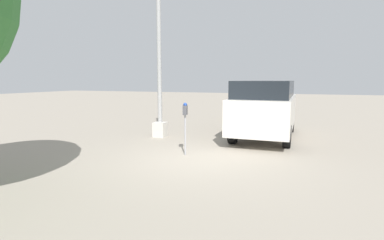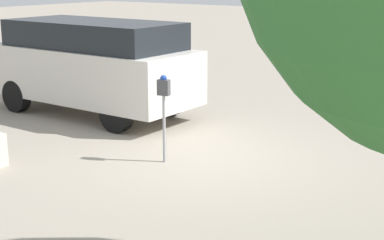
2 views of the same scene
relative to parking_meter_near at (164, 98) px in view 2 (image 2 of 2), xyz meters
The scene contains 3 objects.
ground_plane 1.21m from the parking_meter_near, 129.11° to the right, with size 80.00×80.00×0.00m, color gray.
parking_meter_near is the anchor object (origin of this frame).
parked_van 3.88m from the parking_meter_near, 27.31° to the right, with size 4.95×1.96×2.08m.
Camera 2 is at (-5.54, 7.79, 3.11)m, focal length 55.00 mm.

